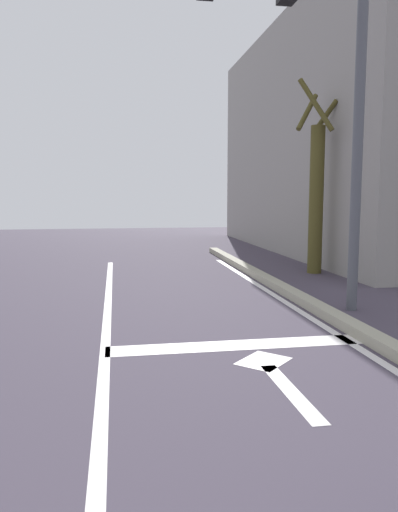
% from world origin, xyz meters
% --- Properties ---
extents(lane_line_center, '(0.12, 20.00, 0.01)m').
position_xyz_m(lane_line_center, '(0.20, 6.00, 0.00)').
color(lane_line_center, silver).
rests_on(lane_line_center, ground).
extents(stop_bar, '(3.11, 0.40, 0.01)m').
position_xyz_m(stop_bar, '(1.76, 8.26, 0.00)').
color(stop_bar, silver).
rests_on(stop_bar, ground).
extents(lane_arrow_stem, '(0.16, 1.40, 0.01)m').
position_xyz_m(lane_arrow_stem, '(1.91, 6.81, 0.00)').
color(lane_arrow_stem, silver).
rests_on(lane_arrow_stem, ground).
extents(lane_arrow_head, '(0.71, 0.71, 0.01)m').
position_xyz_m(lane_arrow_head, '(1.91, 7.66, 0.00)').
color(lane_arrow_head, silver).
rests_on(lane_arrow_head, ground).
extents(traffic_signal_mast, '(4.75, 0.34, 5.61)m').
position_xyz_m(traffic_signal_mast, '(2.65, 9.76, 4.06)').
color(traffic_signal_mast, '#4F525B').
rests_on(traffic_signal_mast, ground).
extents(roadside_tree, '(1.01, 1.05, 4.36)m').
position_xyz_m(roadside_tree, '(4.90, 13.41, 1.89)').
color(roadside_tree, '#4F481F').
rests_on(roadside_tree, ground).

